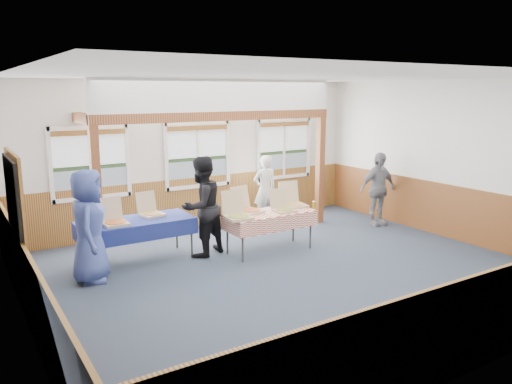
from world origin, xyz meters
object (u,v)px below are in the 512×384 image
at_px(woman_white, 265,190).
at_px(man_blue, 89,226).
at_px(woman_black, 202,207).
at_px(table_right, 270,215).
at_px(table_left, 136,223).
at_px(person_grey, 378,189).

distance_m(woman_white, man_blue, 4.50).
bearing_deg(man_blue, woman_black, -64.42).
xyz_separation_m(woman_white, man_blue, (-4.25, -1.48, 0.12)).
height_order(woman_white, man_blue, man_blue).
height_order(table_right, woman_white, woman_white).
xyz_separation_m(table_right, woman_white, (1.01, 1.72, 0.09)).
height_order(table_left, man_blue, man_blue).
relative_size(woman_white, person_grey, 0.95).
height_order(table_left, woman_black, woman_black).
distance_m(table_left, table_right, 2.43).
bearing_deg(man_blue, person_grey, -70.00).
height_order(table_left, person_grey, person_grey).
bearing_deg(table_right, person_grey, -19.45).
distance_m(table_right, man_blue, 3.25).
xyz_separation_m(woman_black, man_blue, (-2.06, -0.22, -0.01)).
distance_m(woman_white, person_grey, 2.53).
xyz_separation_m(table_left, man_blue, (-0.92, -0.52, 0.20)).
height_order(woman_black, person_grey, woman_black).
xyz_separation_m(woman_black, person_grey, (4.28, -0.16, -0.09)).
bearing_deg(table_right, man_blue, 150.69).
bearing_deg(table_left, man_blue, -170.40).
xyz_separation_m(man_blue, person_grey, (6.33, 0.06, -0.08)).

